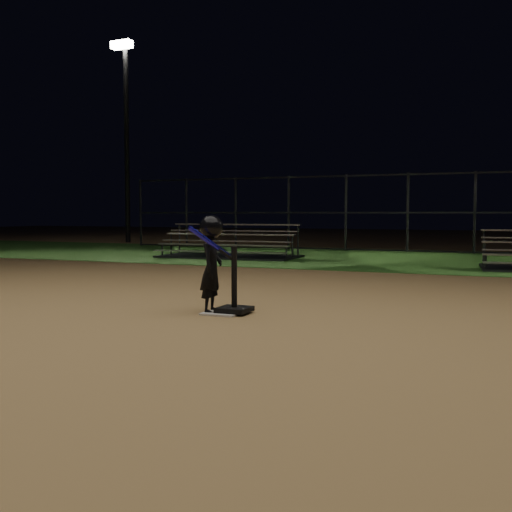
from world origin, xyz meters
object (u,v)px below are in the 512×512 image
Objects in this scene: home_plate at (224,313)px; child_batter at (211,261)px; batting_tee at (234,300)px; bleacher_left at (229,251)px; light_pole_left at (126,124)px.

child_batter is at bearing 177.26° from home_plate.
bleacher_left reaches higher than batting_tee.
home_plate is at bearing -51.23° from light_pole_left.
child_batter is at bearing -68.42° from bleacher_left.
light_pole_left reaches higher than batting_tee.
light_pole_left is (-11.83, 14.93, 4.30)m from child_batter.
light_pole_left reaches higher than child_batter.
batting_tee is (0.12, 0.06, 0.16)m from home_plate.
bleacher_left is at bearing 115.60° from home_plate.
bleacher_left is (-4.13, 8.63, 0.18)m from home_plate.
bleacher_left is 0.47× the size of light_pole_left.
bleacher_left is 11.15m from light_pole_left.
bleacher_left is at bearing 15.54° from child_batter.
batting_tee is 0.55m from child_batter.
child_batter is at bearing -51.62° from light_pole_left.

